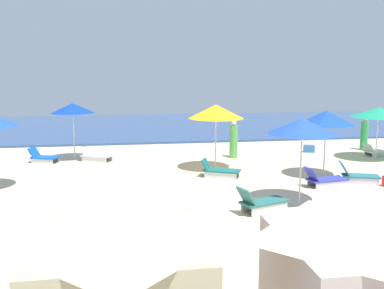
{
  "coord_description": "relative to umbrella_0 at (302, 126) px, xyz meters",
  "views": [
    {
      "loc": [
        -2.11,
        -8.57,
        3.97
      ],
      "look_at": [
        0.45,
        7.73,
        1.15
      ],
      "focal_mm": 40.8,
      "sensor_mm": 36.0,
      "label": 1
    }
  ],
  "objects": [
    {
      "name": "lounge_chair_4_1",
      "position": [
        3.02,
        2.03,
        -2.08
      ],
      "size": [
        1.5,
        0.99,
        0.75
      ],
      "rotation": [
        0.0,
        0.0,
        1.26
      ],
      "color": "silver",
      "rests_on": "ground_plane"
    },
    {
      "name": "umbrella_4",
      "position": [
        2.23,
        3.07,
        -0.11
      ],
      "size": [
        2.0,
        2.0,
        2.51
      ],
      "color": "silver",
      "rests_on": "ground_plane"
    },
    {
      "name": "umbrella_7",
      "position": [
        -1.55,
        4.87,
        0.0
      ],
      "size": [
        2.2,
        2.2,
        2.62
      ],
      "color": "silver",
      "rests_on": "ground_plane"
    },
    {
      "name": "beachgoer_1",
      "position": [
        6.71,
        7.98,
        -1.57
      ],
      "size": [
        0.52,
        0.52,
        1.67
      ],
      "rotation": [
        0.0,
        0.0,
        3.78
      ],
      "color": "green",
      "rests_on": "ground_plane"
    },
    {
      "name": "ground_plane",
      "position": [
        -3.05,
        -3.45,
        -2.35
      ],
      "size": [
        60.0,
        60.0,
        0.0
      ],
      "primitive_type": "plane",
      "color": "beige"
    },
    {
      "name": "lounge_chair_6_1",
      "position": [
        -6.47,
        7.33,
        -2.09
      ],
      "size": [
        1.58,
        1.21,
        0.65
      ],
      "rotation": [
        0.0,
        0.0,
        1.12
      ],
      "color": "silver",
      "rests_on": "ground_plane"
    },
    {
      "name": "lounge_chair_6_0",
      "position": [
        -8.68,
        7.32,
        -2.1
      ],
      "size": [
        1.36,
        0.99,
        0.65
      ],
      "rotation": [
        0.0,
        0.0,
        1.21
      ],
      "color": "silver",
      "rests_on": "ground_plane"
    },
    {
      "name": "lounge_chair_7_0",
      "position": [
        -1.68,
        3.57,
        -2.09
      ],
      "size": [
        1.56,
        1.17,
        0.67
      ],
      "rotation": [
        0.0,
        0.0,
        1.13
      ],
      "color": "silver",
      "rests_on": "ground_plane"
    },
    {
      "name": "cooler_box_0",
      "position": [
        3.76,
        7.84,
        -2.17
      ],
      "size": [
        0.61,
        0.5,
        0.35
      ],
      "primitive_type": "cube",
      "rotation": [
        0.0,
        0.0,
        5.94
      ],
      "color": "#2F66A6",
      "rests_on": "ground_plane"
    },
    {
      "name": "lounge_chair_4_0",
      "position": [
        1.63,
        1.74,
        -2.1
      ],
      "size": [
        1.57,
        0.83,
        0.71
      ],
      "rotation": [
        0.0,
        0.0,
        1.74
      ],
      "color": "silver",
      "rests_on": "ground_plane"
    },
    {
      "name": "lounge_chair_2_0",
      "position": [
        6.55,
        6.47,
        -2.12
      ],
      "size": [
        1.51,
        0.82,
        0.61
      ],
      "rotation": [
        0.0,
        0.0,
        1.71
      ],
      "color": "silver",
      "rests_on": "ground_plane"
    },
    {
      "name": "umbrella_6",
      "position": [
        -7.39,
        7.8,
        -0.03
      ],
      "size": [
        1.88,
        1.88,
        2.54
      ],
      "color": "silver",
      "rests_on": "ground_plane"
    },
    {
      "name": "beachgoer_0",
      "position": [
        -0.24,
        7.08,
        -1.55
      ],
      "size": [
        0.39,
        0.39,
        1.72
      ],
      "rotation": [
        0.0,
        0.0,
        1.52
      ],
      "color": "#53A850",
      "rests_on": "ground_plane"
    },
    {
      "name": "umbrella_2",
      "position": [
        6.03,
        5.78,
        -0.22
      ],
      "size": [
        2.46,
        2.46,
        2.34
      ],
      "color": "silver",
      "rests_on": "ground_plane"
    },
    {
      "name": "lounge_chair_0_0",
      "position": [
        -1.4,
        -0.62,
        -2.06
      ],
      "size": [
        1.6,
        1.05,
        0.79
      ],
      "rotation": [
        0.0,
        0.0,
        1.92
      ],
      "color": "silver",
      "rests_on": "ground_plane"
    },
    {
      "name": "umbrella_0",
      "position": [
        0.0,
        0.0,
        0.0
      ],
      "size": [
        2.05,
        2.05,
        2.58
      ],
      "color": "silver",
      "rests_on": "ground_plane"
    },
    {
      "name": "ocean",
      "position": [
        -3.05,
        18.93,
        -2.29
      ],
      "size": [
        60.0,
        15.24,
        0.12
      ],
      "primitive_type": "cube",
      "color": "#2C4B82",
      "rests_on": "ground_plane"
    }
  ]
}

